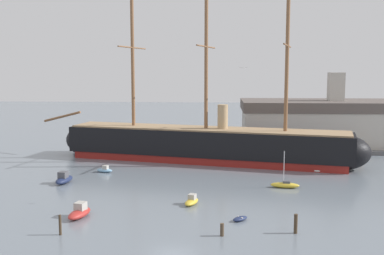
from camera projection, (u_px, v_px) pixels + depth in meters
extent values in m
plane|color=slate|center=(173.00, 255.00, 44.89)|extent=(400.00, 400.00, 0.00)
cube|color=maroon|center=(206.00, 158.00, 89.51)|extent=(51.95, 19.11, 1.34)
cube|color=black|center=(206.00, 142.00, 89.12)|extent=(54.12, 19.91, 4.79)
ellipsoid|color=black|center=(89.00, 140.00, 96.12)|extent=(11.04, 9.23, 6.13)
ellipsoid|color=black|center=(342.00, 152.00, 82.29)|extent=(11.04, 9.23, 6.13)
cube|color=#9E7F5B|center=(206.00, 129.00, 88.80)|extent=(52.93, 19.04, 0.29)
cylinder|color=brown|center=(133.00, 63.00, 91.38)|extent=(0.67, 0.67, 24.92)
cylinder|color=brown|center=(132.00, 48.00, 91.00)|extent=(3.16, 12.61, 0.27)
cylinder|color=brown|center=(206.00, 63.00, 87.25)|extent=(0.67, 0.67, 24.92)
cylinder|color=brown|center=(206.00, 47.00, 86.87)|extent=(3.16, 12.61, 0.27)
cylinder|color=brown|center=(287.00, 63.00, 83.11)|extent=(0.67, 0.67, 24.92)
cylinder|color=brown|center=(287.00, 46.00, 82.73)|extent=(3.16, 12.61, 0.27)
cylinder|color=brown|center=(62.00, 117.00, 97.23)|extent=(8.38, 2.37, 2.55)
cylinder|color=tan|center=(223.00, 117.00, 87.61)|extent=(1.92, 1.92, 4.79)
ellipsoid|color=#B22D28|center=(79.00, 213.00, 55.99)|extent=(2.70, 4.54, 0.99)
cube|color=#B2ADA3|center=(80.00, 206.00, 56.17)|extent=(1.42, 1.53, 0.99)
ellipsoid|color=#1E284C|center=(240.00, 219.00, 54.79)|extent=(2.20, 2.18, 0.51)
cube|color=#B2ADA3|center=(240.00, 217.00, 54.77)|extent=(0.70, 0.71, 0.08)
ellipsoid|color=gold|center=(192.00, 202.00, 61.27)|extent=(2.30, 3.49, 0.75)
cube|color=#B2ADA3|center=(192.00, 197.00, 61.40)|extent=(1.14, 1.21, 0.75)
ellipsoid|color=#1E284C|center=(64.00, 180.00, 72.72)|extent=(2.41, 4.66, 1.04)
cube|color=#4C4C51|center=(63.00, 175.00, 72.31)|extent=(1.37, 1.50, 1.04)
ellipsoid|color=gold|center=(285.00, 185.00, 69.85)|extent=(4.37, 1.81, 0.81)
cube|color=#4C4C51|center=(286.00, 182.00, 69.75)|extent=(1.14, 0.83, 0.42)
cylinder|color=silver|center=(284.00, 167.00, 69.55)|extent=(0.11, 0.11, 4.88)
ellipsoid|color=#7FB2D6|center=(104.00, 170.00, 80.25)|extent=(3.14, 2.01, 0.68)
cube|color=#B2ADA3|center=(105.00, 167.00, 80.11)|extent=(1.08, 1.01, 0.68)
ellipsoid|color=silver|center=(315.00, 170.00, 80.61)|extent=(2.31, 1.79, 0.50)
cube|color=#B2ADA3|center=(315.00, 169.00, 80.58)|extent=(0.53, 0.79, 0.08)
ellipsoid|color=#1E284C|center=(78.00, 150.00, 99.62)|extent=(2.15, 4.35, 0.98)
cube|color=#B2ADA3|center=(79.00, 146.00, 99.80)|extent=(1.26, 1.39, 0.98)
ellipsoid|color=orange|center=(358.00, 156.00, 92.14)|extent=(2.15, 4.78, 1.10)
cube|color=#B2ADA3|center=(358.00, 151.00, 92.36)|extent=(1.33, 1.49, 1.10)
ellipsoid|color=gold|center=(212.00, 146.00, 106.17)|extent=(1.91, 2.54, 0.55)
cube|color=#4C4C51|center=(212.00, 145.00, 106.14)|extent=(0.87, 0.56, 0.08)
cylinder|color=#4C3D2D|center=(222.00, 230.00, 49.79)|extent=(0.42, 0.42, 1.38)
cylinder|color=#423323|center=(60.00, 225.00, 50.07)|extent=(0.29, 0.29, 2.20)
cylinder|color=#423323|center=(296.00, 224.00, 50.55)|extent=(0.40, 0.40, 2.14)
cube|color=#565659|center=(345.00, 146.00, 105.19)|extent=(49.96, 19.08, 0.80)
cube|color=#BCB7AD|center=(346.00, 127.00, 104.67)|extent=(45.42, 15.90, 7.49)
cube|color=#5B514C|center=(347.00, 106.00, 104.06)|extent=(46.33, 16.22, 2.21)
cube|color=#BCB7AD|center=(336.00, 87.00, 103.68)|extent=(3.20, 3.20, 6.20)
ellipsoid|color=silver|center=(243.00, 68.00, 60.10)|extent=(0.14, 0.33, 0.11)
sphere|color=silver|center=(244.00, 68.00, 59.90)|extent=(0.09, 0.09, 0.09)
cube|color=#ADA89E|center=(246.00, 68.00, 60.11)|extent=(0.49, 0.16, 0.11)
cube|color=#ADA89E|center=(241.00, 68.00, 60.09)|extent=(0.49, 0.16, 0.11)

